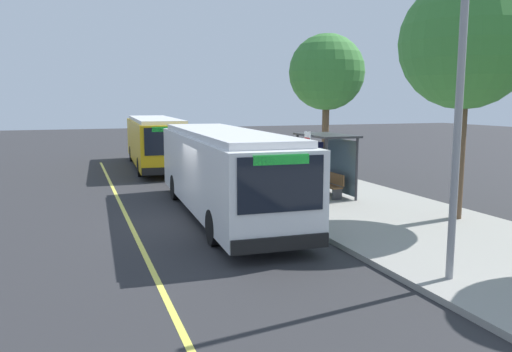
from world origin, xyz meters
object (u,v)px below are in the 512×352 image
Objects in this scene: transit_bus_main at (224,169)px; waiting_bench at (330,185)px; route_sign_post at (308,161)px; transit_bus_second at (155,140)px; pedestrian_commuter at (313,177)px.

waiting_bench is at bearing 104.29° from transit_bus_main.
transit_bus_main is 5.02m from waiting_bench.
transit_bus_second is at bearing -169.54° from route_sign_post.
transit_bus_second is 7.30× the size of waiting_bench.
transit_bus_second is 14.04m from pedestrian_commuter.
waiting_bench is (-1.21, 4.77, -0.98)m from transit_bus_main.
transit_bus_main is 3.66m from pedestrian_commuter.
route_sign_post reaches higher than waiting_bench.
transit_bus_main is 2.88m from route_sign_post.
route_sign_post is 2.11m from pedestrian_commuter.
pedestrian_commuter is (0.82, -1.16, 0.48)m from waiting_bench.
transit_bus_second is 13.66m from waiting_bench.
transit_bus_second is at bearing -158.52° from waiting_bench.
pedestrian_commuter is (-0.39, 3.60, -0.50)m from transit_bus_main.
pedestrian_commuter is (-1.64, 1.03, -0.84)m from route_sign_post.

